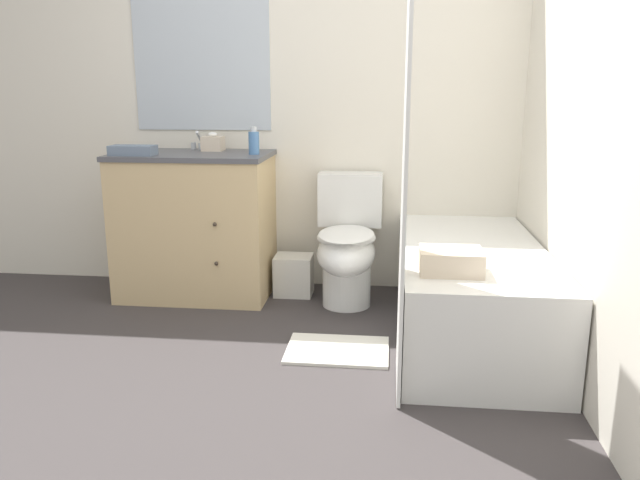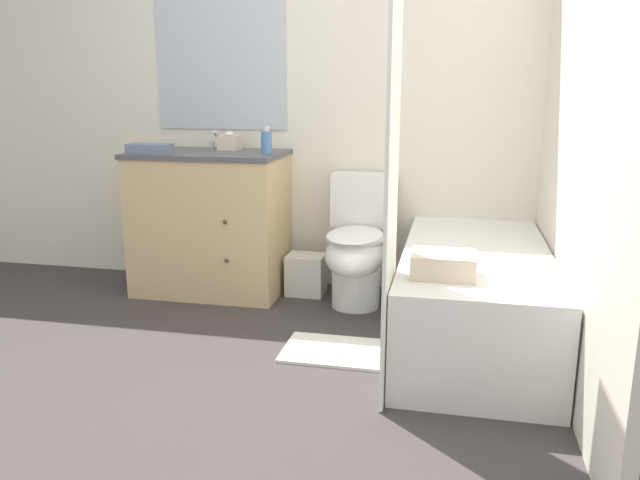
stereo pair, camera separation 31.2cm
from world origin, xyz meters
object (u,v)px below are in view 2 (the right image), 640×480
(wastebasket, at_px, (306,274))
(bathtub, at_px, (474,296))
(soap_dispenser, at_px, (266,142))
(bath_towel_folded, at_px, (443,265))
(vanity_cabinet, at_px, (211,221))
(toilet, at_px, (357,245))
(tissue_box, at_px, (230,142))
(hand_towel_folded, at_px, (150,149))
(sink_faucet, at_px, (219,143))
(bath_mat, at_px, (334,351))

(wastebasket, bearing_deg, bathtub, -28.86)
(soap_dispenser, distance_m, bath_towel_folded, 1.50)
(vanity_cabinet, relative_size, toilet, 1.23)
(vanity_cabinet, distance_m, bath_towel_folded, 1.78)
(tissue_box, height_order, bath_towel_folded, tissue_box)
(wastebasket, relative_size, bath_towel_folded, 0.93)
(soap_dispenser, bearing_deg, wastebasket, 24.17)
(bathtub, bearing_deg, hand_towel_folded, 170.09)
(toilet, relative_size, soap_dispenser, 4.72)
(bathtub, relative_size, soap_dispenser, 9.78)
(toilet, xyz_separation_m, bath_towel_folded, (0.52, -0.92, 0.17))
(sink_faucet, distance_m, tissue_box, 0.11)
(vanity_cabinet, height_order, sink_faucet, sink_faucet)
(vanity_cabinet, distance_m, toilet, 0.96)
(vanity_cabinet, height_order, bath_towel_folded, vanity_cabinet)
(bathtub, relative_size, hand_towel_folded, 6.10)
(bathtub, bearing_deg, sink_faucet, 156.49)
(tissue_box, xyz_separation_m, hand_towel_folded, (-0.39, -0.31, -0.02))
(wastebasket, bearing_deg, toilet, -20.39)
(vanity_cabinet, distance_m, sink_faucet, 0.51)
(vanity_cabinet, height_order, soap_dispenser, soap_dispenser)
(toilet, xyz_separation_m, soap_dispenser, (-0.56, 0.03, 0.60))
(wastebasket, relative_size, soap_dispenser, 1.57)
(wastebasket, distance_m, soap_dispenser, 0.87)
(bathtub, bearing_deg, wastebasket, 151.14)
(toilet, distance_m, soap_dispenser, 0.82)
(vanity_cabinet, relative_size, bath_towel_folded, 3.44)
(sink_faucet, relative_size, wastebasket, 0.56)
(toilet, bearing_deg, hand_towel_folded, -175.59)
(sink_faucet, xyz_separation_m, wastebasket, (0.61, -0.15, -0.80))
(wastebasket, xyz_separation_m, bath_mat, (0.35, -0.86, -0.12))
(sink_faucet, relative_size, bath_mat, 0.28)
(wastebasket, height_order, hand_towel_folded, hand_towel_folded)
(vanity_cabinet, xyz_separation_m, wastebasket, (0.61, 0.05, -0.33))
(hand_towel_folded, xyz_separation_m, bath_mat, (1.26, -0.63, -0.92))
(bath_towel_folded, bearing_deg, bath_mat, 159.70)
(wastebasket, bearing_deg, sink_faucet, 166.50)
(tissue_box, relative_size, soap_dispenser, 0.77)
(toilet, bearing_deg, vanity_cabinet, 175.23)
(bath_towel_folded, xyz_separation_m, bath_mat, (-0.51, 0.19, -0.53))
(sink_faucet, relative_size, bath_towel_folded, 0.52)
(wastebasket, height_order, tissue_box, tissue_box)
(wastebasket, distance_m, bath_mat, 0.94)
(vanity_cabinet, distance_m, tissue_box, 0.51)
(sink_faucet, xyz_separation_m, soap_dispenser, (0.39, -0.24, 0.04))
(vanity_cabinet, bearing_deg, sink_faucet, 90.00)
(wastebasket, bearing_deg, vanity_cabinet, -175.37)
(wastebasket, distance_m, hand_towel_folded, 1.23)
(wastebasket, xyz_separation_m, soap_dispenser, (-0.21, -0.10, 0.84))
(tissue_box, bearing_deg, wastebasket, -9.33)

